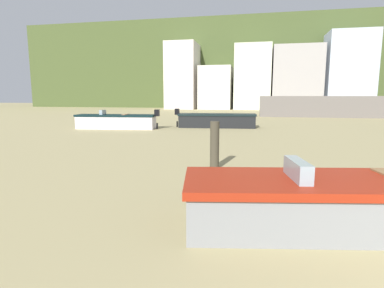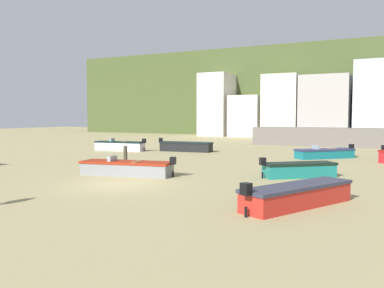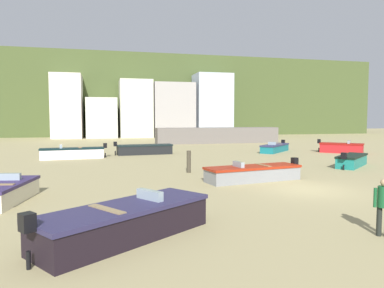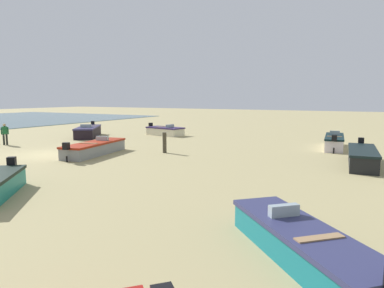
{
  "view_description": "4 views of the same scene",
  "coord_description": "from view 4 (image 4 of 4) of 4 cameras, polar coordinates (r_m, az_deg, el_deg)",
  "views": [
    {
      "loc": [
        -3.0,
        -2.22,
        2.01
      ],
      "look_at": [
        -4.25,
        3.85,
        1.05
      ],
      "focal_mm": 28.91,
      "sensor_mm": 36.0,
      "label": 1
    },
    {
      "loc": [
        11.68,
        -15.77,
        3.28
      ],
      "look_at": [
        -3.02,
        13.98,
        1.0
      ],
      "focal_mm": 37.94,
      "sensor_mm": 36.0,
      "label": 2
    },
    {
      "loc": [
        -9.04,
        -14.57,
        3.29
      ],
      "look_at": [
        -1.64,
        15.33,
        1.04
      ],
      "focal_mm": 33.55,
      "sensor_mm": 36.0,
      "label": 3
    },
    {
      "loc": [
        14.59,
        18.28,
        3.6
      ],
      "look_at": [
        -3.76,
        8.4,
        0.76
      ],
      "focal_mm": 32.47,
      "sensor_mm": 36.0,
      "label": 4
    }
  ],
  "objects": [
    {
      "name": "boat_white_8",
      "position": [
        26.41,
        22.33,
        0.34
      ],
      "size": [
        5.25,
        1.69,
        1.2
      ],
      "rotation": [
        0.0,
        0.0,
        1.67
      ],
      "color": "white",
      "rests_on": "ground"
    },
    {
      "name": "boat_grey_0",
      "position": [
        22.61,
        -15.7,
        -0.66
      ],
      "size": [
        5.51,
        2.36,
        1.1
      ],
      "rotation": [
        0.0,
        0.0,
        1.75
      ],
      "color": "gray",
      "rests_on": "ground"
    },
    {
      "name": "mooring_post_near_water",
      "position": [
        22.44,
        -4.53,
        0.22
      ],
      "size": [
        0.25,
        0.25,
        1.33
      ],
      "primitive_type": "cylinder",
      "color": "#3E392C",
      "rests_on": "ground"
    },
    {
      "name": "boat_black_5",
      "position": [
        32.83,
        -16.7,
        1.97
      ],
      "size": [
        5.1,
        4.25,
        1.24
      ],
      "rotation": [
        0.0,
        0.0,
        5.32
      ],
      "color": "black",
      "rests_on": "ground"
    },
    {
      "name": "ground_plane",
      "position": [
        23.67,
        -22.83,
        -1.6
      ],
      "size": [
        160.0,
        160.0,
        0.0
      ],
      "primitive_type": "plane",
      "color": "tan"
    },
    {
      "name": "boat_teal_2",
      "position": [
        8.32,
        17.73,
        -15.36
      ],
      "size": [
        4.34,
        4.25,
        1.06
      ],
      "rotation": [
        0.0,
        0.0,
        2.34
      ],
      "color": "#136B75",
      "rests_on": "ground"
    },
    {
      "name": "boat_cream_4",
      "position": [
        32.88,
        -4.45,
        2.15
      ],
      "size": [
        2.31,
        3.99,
        1.09
      ],
      "rotation": [
        0.0,
        0.0,
        6.1
      ],
      "color": "beige",
      "rests_on": "ground"
    },
    {
      "name": "beach_walker_distant",
      "position": [
        29.58,
        -28.39,
        1.7
      ],
      "size": [
        0.48,
        0.48,
        1.62
      ],
      "rotation": [
        0.0,
        0.0,
        2.48
      ],
      "color": "black",
      "rests_on": "ground"
    },
    {
      "name": "boat_black_1",
      "position": [
        20.32,
        26.19,
        -1.95
      ],
      "size": [
        5.27,
        1.75,
        1.21
      ],
      "rotation": [
        0.0,
        0.0,
        4.79
      ],
      "color": "black",
      "rests_on": "ground"
    }
  ]
}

